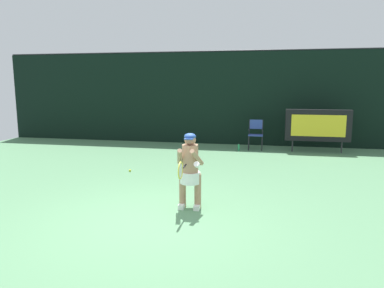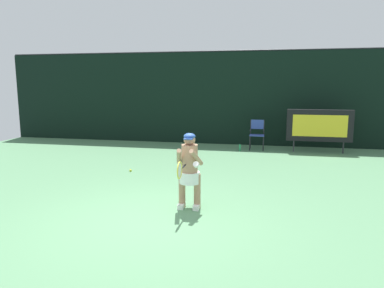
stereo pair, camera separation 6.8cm
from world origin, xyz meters
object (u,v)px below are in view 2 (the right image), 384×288
Objects in this scene: scoreboard at (319,126)px; tennis_player at (189,168)px; umpire_chair at (257,133)px; water_bottle at (240,148)px; tennis_racket at (180,170)px; tennis_ball_loose at (131,170)px.

scoreboard is 7.26m from tennis_player.
scoreboard reaches higher than umpire_chair.
tennis_player is at bearing -94.23° from water_bottle.
umpire_chair is 1.79× the size of tennis_racket.
tennis_ball_loose is (-2.68, -3.73, -0.09)m from water_bottle.
tennis_racket reaches higher than water_bottle.
umpire_chair is 4.08× the size of water_bottle.
tennis_ball_loose is at bearing -125.63° from water_bottle.
tennis_racket is (-3.20, -7.15, -0.05)m from scoreboard.
umpire_chair is 5.33m from tennis_ball_loose.
scoreboard is 2.04× the size of umpire_chair.
water_bottle is 6.30m from tennis_player.
water_bottle is at bearing -174.06° from scoreboard.
water_bottle is at bearing 54.37° from tennis_ball_loose.
scoreboard is at bearing 36.74° from tennis_ball_loose.
water_bottle is (-2.70, -0.28, -0.82)m from scoreboard.
tennis_ball_loose is (-3.25, -4.18, -0.58)m from umpire_chair.
tennis_ball_loose is at bearing -127.89° from umpire_chair.
tennis_racket is (-0.03, -0.62, 0.10)m from tennis_player.
tennis_ball_loose is (-2.18, 3.14, -0.86)m from tennis_racket.
umpire_chair is 15.88× the size of tennis_ball_loose.
umpire_chair is 0.88m from water_bottle.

